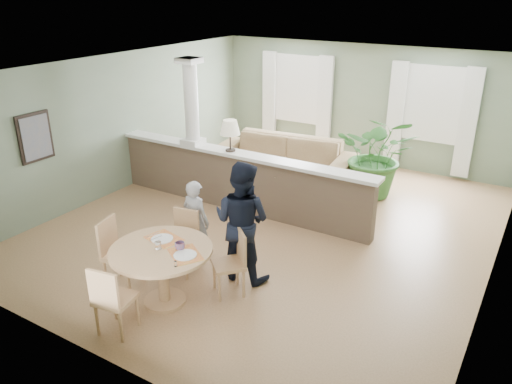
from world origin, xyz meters
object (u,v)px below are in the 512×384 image
Objects in this scene: sofa at (283,159)px; chair_far_boy at (183,238)px; chair_near at (111,298)px; man_person at (242,221)px; child_person at (196,221)px; dining_table at (162,260)px; chair_far_man at (233,260)px; chair_side at (117,250)px; houseplant at (378,155)px.

chair_far_boy is (0.55, -4.04, 0.07)m from sofa.
man_person reaches higher than chair_near.
man_person is (0.85, -0.05, 0.23)m from child_person.
dining_table is 1.22m from man_person.
sofa is 4.42m from chair_far_man.
child_person reaches higher than chair_far_boy.
dining_table is 0.94m from chair_far_man.
chair_near is 1.12m from chair_side.
chair_side is (-0.53, -0.79, 0.03)m from chair_far_boy.
chair_side is 0.56× the size of man_person.
houseplant reaches higher than chair_far_boy.
chair_far_man is 0.52× the size of man_person.
houseplant is 3.93m from man_person.
dining_table is at bearing 110.47° from child_person.
houseplant is at bearing -106.93° from child_person.
houseplant is 1.27× the size of dining_table.
chair_side reaches higher than chair_near.
dining_table is 1.42× the size of chair_near.
chair_side is at bearing -111.90° from houseplant.
houseplant reaches higher than chair_side.
child_person is (-0.25, 1.94, 0.13)m from chair_near.
child_person is (-0.33, 1.12, 0.01)m from dining_table.
houseplant reaches higher than sofa.
chair_far_man is (-0.51, -4.29, -0.34)m from houseplant.
chair_near reaches higher than dining_table.
dining_table is at bearing -103.71° from chair_side.
chair_side is 0.77× the size of child_person.
houseplant is at bearing -2.63° from sofa.
sofa is 3.24× the size of chair_near.
child_person is at bearing -111.16° from houseplant.
dining_table is at bearing 61.19° from man_person.
man_person is at bearing -179.19° from child_person.
chair_far_man is 0.97× the size of chair_near.
sofa is 3.07× the size of chair_side.
chair_near is 1.96m from child_person.
child_person is at bearing -92.41° from chair_near.
man_person is (-0.63, -3.88, 0.04)m from houseplant.
houseplant is (2.01, 0.13, 0.39)m from sofa.
man_person is (0.52, 1.07, 0.24)m from dining_table.
man_person reaches higher than sofa.
houseplant is at bearing -111.72° from chair_near.
sofa is 4.83m from chair_side.
chair_far_man is at bearing 104.00° from man_person.
chair_near is at bearing 69.44° from man_person.
chair_side is (-1.48, -0.67, 0.04)m from chair_far_man.
chair_far_boy is 1.63m from chair_near.
chair_far_boy is 0.36m from child_person.
chair_side is at bearing 35.38° from man_person.
houseplant is 0.96× the size of man_person.
chair_side reaches higher than dining_table.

